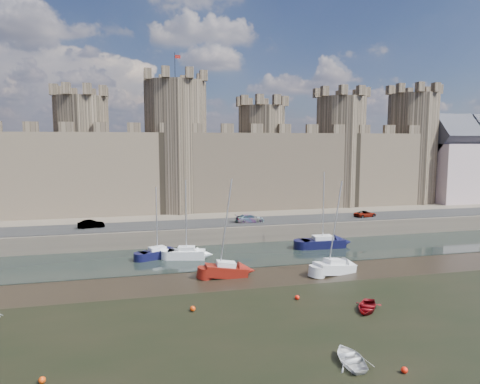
{
  "coord_description": "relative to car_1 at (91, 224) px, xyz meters",
  "views": [
    {
      "loc": [
        -4.64,
        -29.78,
        14.98
      ],
      "look_at": [
        7.62,
        22.0,
        8.68
      ],
      "focal_mm": 32.0,
      "sensor_mm": 36.0,
      "label": 1
    }
  ],
  "objects": [
    {
      "name": "ground",
      "position": [
        11.6,
        -34.2,
        -3.11
      ],
      "size": [
        160.0,
        160.0,
        0.0
      ],
      "primitive_type": "plane",
      "color": "black",
      "rests_on": "ground"
    },
    {
      "name": "water_channel",
      "position": [
        11.6,
        -10.2,
        -3.07
      ],
      "size": [
        160.0,
        12.0,
        0.08
      ],
      "primitive_type": "cube",
      "color": "black",
      "rests_on": "ground"
    },
    {
      "name": "quay",
      "position": [
        11.6,
        25.8,
        -1.86
      ],
      "size": [
        160.0,
        60.0,
        2.5
      ],
      "primitive_type": "cube",
      "color": "#4C443A",
      "rests_on": "ground"
    },
    {
      "name": "road",
      "position": [
        11.6,
        -0.2,
        -0.56
      ],
      "size": [
        160.0,
        7.0,
        0.1
      ],
      "primitive_type": "cube",
      "color": "black",
      "rests_on": "quay"
    },
    {
      "name": "castle",
      "position": [
        10.97,
        13.8,
        8.56
      ],
      "size": [
        108.5,
        11.0,
        29.0
      ],
      "color": "#42382B",
      "rests_on": "quay"
    },
    {
      "name": "car_1",
      "position": [
        0.0,
        0.0,
        0.0
      ],
      "size": [
        3.88,
        1.88,
        1.23
      ],
      "primitive_type": "imported",
      "rotation": [
        0.0,
        0.0,
        1.73
      ],
      "color": "gray",
      "rests_on": "quay"
    },
    {
      "name": "car_2",
      "position": [
        23.48,
        -0.89,
        0.04
      ],
      "size": [
        4.56,
        2.04,
        1.3
      ],
      "primitive_type": "imported",
      "rotation": [
        0.0,
        0.0,
        1.62
      ],
      "color": "gray",
      "rests_on": "quay"
    },
    {
      "name": "car_3",
      "position": [
        43.25,
        -0.8,
        -0.08
      ],
      "size": [
        4.14,
        2.61,
        1.07
      ],
      "primitive_type": "imported",
      "rotation": [
        0.0,
        0.0,
        1.8
      ],
      "color": "gray",
      "rests_on": "quay"
    },
    {
      "name": "sailboat_1",
      "position": [
        8.97,
        -9.3,
        -2.37
      ],
      "size": [
        4.91,
        3.43,
        9.18
      ],
      "rotation": [
        0.0,
        0.0,
        0.4
      ],
      "color": "black",
      "rests_on": "ground"
    },
    {
      "name": "sailboat_2",
      "position": [
        12.58,
        -10.59,
        -2.3
      ],
      "size": [
        4.98,
        2.82,
        10.12
      ],
      "rotation": [
        0.0,
        0.0,
        -0.22
      ],
      "color": "silver",
      "rests_on": "ground"
    },
    {
      "name": "sailboat_3",
      "position": [
        31.96,
        -9.13,
        -2.29
      ],
      "size": [
        6.19,
        2.59,
        10.71
      ],
      "rotation": [
        0.0,
        0.0,
        -0.04
      ],
      "color": "black",
      "rests_on": "ground"
    },
    {
      "name": "sailboat_4",
      "position": [
        16.08,
        -18.71,
        -2.32
      ],
      "size": [
        4.72,
        1.89,
        10.97
      ],
      "rotation": [
        0.0,
        0.0,
        -0.01
      ],
      "color": "maroon",
      "rests_on": "ground"
    },
    {
      "name": "sailboat_5",
      "position": [
        28.34,
        -20.36,
        -2.35
      ],
      "size": [
        5.25,
        3.09,
        10.63
      ],
      "rotation": [
        0.0,
        0.0,
        0.25
      ],
      "color": "silver",
      "rests_on": "ground"
    },
    {
      "name": "dinghy_2",
      "position": [
        20.56,
        -39.06,
        -2.77
      ],
      "size": [
        2.49,
        3.41,
        0.69
      ],
      "primitive_type": "imported",
      "rotation": [
        1.57,
        0.0,
        3.1
      ],
      "color": "silver",
      "rests_on": "ground"
    },
    {
      "name": "dinghy_4",
      "position": [
        26.33,
        -31.1,
        -2.78
      ],
      "size": [
        3.77,
        3.95,
        0.67
      ],
      "primitive_type": "imported",
      "rotation": [
        1.57,
        0.0,
        5.64
      ],
      "color": "maroon",
      "rests_on": "ground"
    },
    {
      "name": "buoy_1",
      "position": [
        11.26,
        -27.59,
        -2.87
      ],
      "size": [
        0.49,
        0.49,
        0.49
      ],
      "primitive_type": "sphere",
      "color": "red",
      "rests_on": "ground"
    },
    {
      "name": "buoy_2",
      "position": [
        23.4,
        -40.95,
        -2.9
      ],
      "size": [
        0.44,
        0.44,
        0.44
      ],
      "primitive_type": "sphere",
      "color": "#F71E0A",
      "rests_on": "ground"
    },
    {
      "name": "buoy_3",
      "position": [
        21.3,
        -27.09,
        -2.89
      ],
      "size": [
        0.45,
        0.45,
        0.45
      ],
      "primitive_type": "sphere",
      "color": "#FF1D0B",
      "rests_on": "ground"
    },
    {
      "name": "buoy_4",
      "position": [
        0.73,
        -36.78,
        -2.89
      ],
      "size": [
        0.44,
        0.44,
        0.44
      ],
      "primitive_type": "sphere",
      "color": "#E4420A",
      "rests_on": "ground"
    }
  ]
}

